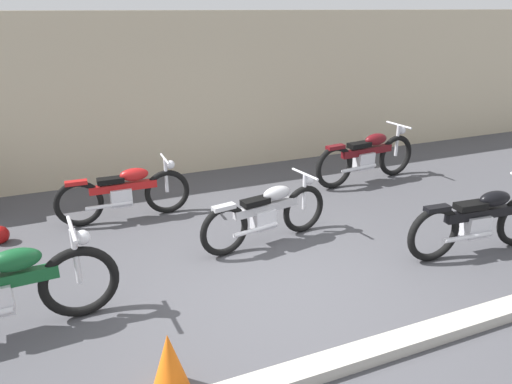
{
  "coord_description": "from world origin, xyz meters",
  "views": [
    {
      "loc": [
        -2.04,
        -4.14,
        2.98
      ],
      "look_at": [
        0.37,
        1.63,
        0.55
      ],
      "focal_mm": 33.53,
      "sensor_mm": 36.0,
      "label": 1
    }
  ],
  "objects_px": {
    "motorcycle_green": "(0,292)",
    "motorcycle_red": "(125,192)",
    "helmet": "(0,235)",
    "motorcycle_silver": "(267,214)",
    "motorcycle_black": "(481,220)",
    "motorcycle_maroon": "(367,156)",
    "traffic_cone": "(169,362)"
  },
  "relations": [
    {
      "from": "traffic_cone",
      "to": "motorcycle_black",
      "type": "bearing_deg",
      "value": 11.11
    },
    {
      "from": "motorcycle_maroon",
      "to": "motorcycle_green",
      "type": "relative_size",
      "value": 0.98
    },
    {
      "from": "motorcycle_green",
      "to": "motorcycle_red",
      "type": "distance_m",
      "value": 2.76
    },
    {
      "from": "motorcycle_maroon",
      "to": "motorcycle_silver",
      "type": "relative_size",
      "value": 1.13
    },
    {
      "from": "helmet",
      "to": "motorcycle_red",
      "type": "distance_m",
      "value": 1.73
    },
    {
      "from": "helmet",
      "to": "motorcycle_silver",
      "type": "xyz_separation_m",
      "value": [
        3.32,
        -1.37,
        0.3
      ]
    },
    {
      "from": "motorcycle_green",
      "to": "motorcycle_black",
      "type": "height_order",
      "value": "motorcycle_green"
    },
    {
      "from": "motorcycle_silver",
      "to": "motorcycle_green",
      "type": "xyz_separation_m",
      "value": [
        -3.11,
        -0.81,
        0.06
      ]
    },
    {
      "from": "motorcycle_maroon",
      "to": "helmet",
      "type": "bearing_deg",
      "value": 175.39
    },
    {
      "from": "motorcycle_maroon",
      "to": "motorcycle_black",
      "type": "height_order",
      "value": "motorcycle_maroon"
    },
    {
      "from": "helmet",
      "to": "motorcycle_green",
      "type": "relative_size",
      "value": 0.11
    },
    {
      "from": "helmet",
      "to": "motorcycle_maroon",
      "type": "distance_m",
      "value": 5.98
    },
    {
      "from": "traffic_cone",
      "to": "motorcycle_black",
      "type": "height_order",
      "value": "motorcycle_black"
    },
    {
      "from": "motorcycle_maroon",
      "to": "motorcycle_silver",
      "type": "bearing_deg",
      "value": -156.18
    },
    {
      "from": "motorcycle_silver",
      "to": "motorcycle_red",
      "type": "xyz_separation_m",
      "value": [
        -1.62,
        1.51,
        0.0
      ]
    },
    {
      "from": "traffic_cone",
      "to": "helmet",
      "type": "bearing_deg",
      "value": 113.21
    },
    {
      "from": "motorcycle_silver",
      "to": "motorcycle_black",
      "type": "bearing_deg",
      "value": -38.95
    },
    {
      "from": "motorcycle_silver",
      "to": "motorcycle_green",
      "type": "bearing_deg",
      "value": -175.55
    },
    {
      "from": "helmet",
      "to": "motorcycle_black",
      "type": "relative_size",
      "value": 0.12
    },
    {
      "from": "motorcycle_maroon",
      "to": "motorcycle_red",
      "type": "xyz_separation_m",
      "value": [
        -4.27,
        -0.02,
        -0.05
      ]
    },
    {
      "from": "traffic_cone",
      "to": "motorcycle_maroon",
      "type": "bearing_deg",
      "value": 39.3
    },
    {
      "from": "motorcycle_black",
      "to": "helmet",
      "type": "bearing_deg",
      "value": 159.49
    },
    {
      "from": "motorcycle_red",
      "to": "traffic_cone",
      "type": "bearing_deg",
      "value": -92.64
    },
    {
      "from": "traffic_cone",
      "to": "motorcycle_maroon",
      "type": "relative_size",
      "value": 0.25
    },
    {
      "from": "motorcycle_maroon",
      "to": "motorcycle_green",
      "type": "bearing_deg",
      "value": -164.01
    },
    {
      "from": "helmet",
      "to": "traffic_cone",
      "type": "xyz_separation_m",
      "value": [
        1.5,
        -3.5,
        0.15
      ]
    },
    {
      "from": "motorcycle_green",
      "to": "motorcycle_red",
      "type": "relative_size",
      "value": 1.13
    },
    {
      "from": "motorcycle_maroon",
      "to": "motorcycle_green",
      "type": "height_order",
      "value": "motorcycle_green"
    },
    {
      "from": "traffic_cone",
      "to": "motorcycle_red",
      "type": "height_order",
      "value": "motorcycle_red"
    },
    {
      "from": "motorcycle_black",
      "to": "motorcycle_maroon",
      "type": "bearing_deg",
      "value": 89.25
    },
    {
      "from": "motorcycle_red",
      "to": "motorcycle_maroon",
      "type": "bearing_deg",
      "value": 0.71
    },
    {
      "from": "motorcycle_silver",
      "to": "motorcycle_green",
      "type": "distance_m",
      "value": 3.22
    }
  ]
}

